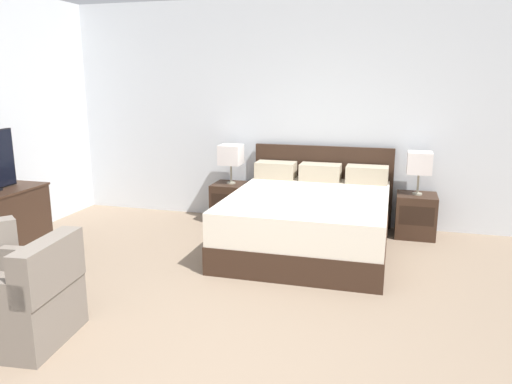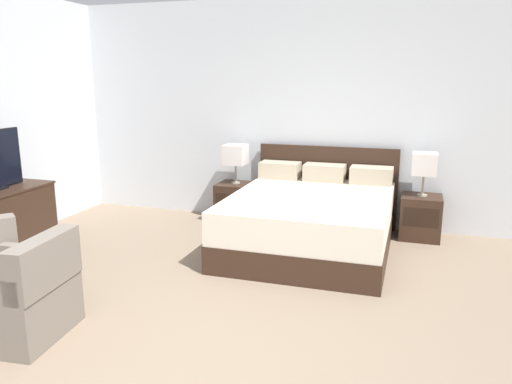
% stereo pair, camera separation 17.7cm
% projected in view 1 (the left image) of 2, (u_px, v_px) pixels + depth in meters
% --- Properties ---
extents(wall_back, '(7.39, 0.06, 2.80)m').
position_uv_depth(wall_back, '(303.00, 113.00, 6.27)').
color(wall_back, silver).
rests_on(wall_back, ground).
extents(bed, '(1.73, 2.05, 1.00)m').
position_uv_depth(bed, '(309.00, 219.00, 5.45)').
color(bed, '#332116').
rests_on(bed, ground).
extents(nightstand_left, '(0.45, 0.44, 0.51)m').
position_uv_depth(nightstand_left, '(231.00, 203.00, 6.46)').
color(nightstand_left, '#332116').
rests_on(nightstand_left, ground).
extents(nightstand_right, '(0.45, 0.44, 0.51)m').
position_uv_depth(nightstand_right, '(416.00, 215.00, 5.86)').
color(nightstand_right, '#332116').
rests_on(nightstand_right, ground).
extents(table_lamp_left, '(0.27, 0.27, 0.50)m').
position_uv_depth(table_lamp_left, '(231.00, 155.00, 6.32)').
color(table_lamp_left, gray).
rests_on(table_lamp_left, nightstand_left).
extents(table_lamp_right, '(0.27, 0.27, 0.50)m').
position_uv_depth(table_lamp_right, '(420.00, 163.00, 5.72)').
color(table_lamp_right, gray).
rests_on(table_lamp_right, nightstand_right).
extents(armchair_companion, '(0.76, 0.75, 0.76)m').
position_uv_depth(armchair_companion, '(23.00, 303.00, 3.52)').
color(armchair_companion, '#70665B').
rests_on(armchair_companion, ground).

